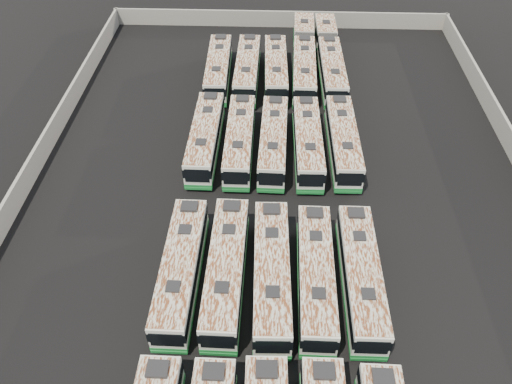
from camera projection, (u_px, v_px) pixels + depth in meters
The scene contains 17 objects.
ground at pixel (278, 217), 42.19m from camera, with size 140.00×140.00×0.00m, color black.
perimeter_wall at pixel (278, 208), 41.43m from camera, with size 45.20×73.20×2.20m.
bus_midfront_far_left at pixel (181, 269), 36.05m from camera, with size 2.61×11.83×3.33m.
bus_midfront_left at pixel (226, 270), 35.98m from camera, with size 2.69×12.01×3.37m.
bus_midfront_center at pixel (272, 273), 35.73m from camera, with size 2.84×12.05×3.38m.
bus_midfront_right at pixel (316, 275), 35.67m from camera, with size 2.57×11.63×3.27m.
bus_midfront_far_right at pixel (361, 276), 35.63m from camera, with size 2.49×11.66×3.28m.
bus_midback_far_left at pixel (205, 137), 47.47m from camera, with size 2.62×11.82×3.32m.
bus_midback_left at pixel (240, 140), 47.24m from camera, with size 2.46×11.62×3.27m.
bus_midback_center at pixel (273, 141), 47.12m from camera, with size 2.75×11.62×3.26m.
bus_midback_right at pixel (308, 142), 47.03m from camera, with size 2.63×11.64×3.27m.
bus_midback_far_right at pixel (343, 141), 47.12m from camera, with size 2.62×11.70×3.29m.
bus_back_far_left at pixel (218, 69), 56.92m from camera, with size 2.77×11.77×3.30m.
bus_back_left at pixel (247, 69), 56.79m from camera, with size 2.62×11.85×3.33m.
bus_back_center at pixel (276, 69), 56.84m from camera, with size 2.78×11.77×3.30m.
bus_back_right at pixel (304, 57), 58.92m from camera, with size 2.96×18.41×3.33m.
bus_back_far_right at pixel (329, 58), 58.82m from camera, with size 2.74×18.24×3.30m.
Camera 1 is at (-0.71, -29.28, 30.50)m, focal length 35.00 mm.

